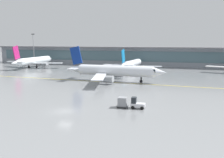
{
  "coord_description": "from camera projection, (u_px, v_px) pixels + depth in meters",
  "views": [
    {
      "loc": [
        20.46,
        -38.19,
        12.35
      ],
      "look_at": [
        2.69,
        20.03,
        3.0
      ],
      "focal_mm": 39.56,
      "sensor_mm": 36.0,
      "label": 1
    }
  ],
  "objects": [
    {
      "name": "apron_light_mast_0",
      "position": [
        34.0,
        48.0,
        132.16
      ],
      "size": [
        1.8,
        0.36,
        16.31
      ],
      "color": "gray",
      "rests_on": "ground_plane"
    },
    {
      "name": "taxiway_centreline_stripe",
      "position": [
        113.0,
        82.0,
        74.68
      ],
      "size": [
        109.95,
        4.09,
        0.01
      ],
      "primitive_type": "cube",
      "rotation": [
        0.0,
        0.0,
        -0.03
      ],
      "color": "yellow",
      "rests_on": "ground_plane"
    },
    {
      "name": "taxiing_regional_jet",
      "position": [
        114.0,
        71.0,
        76.21
      ],
      "size": [
        32.67,
        30.41,
        10.83
      ],
      "rotation": [
        0.0,
        0.0,
        -0.03
      ],
      "color": "silver",
      "rests_on": "ground_plane"
    },
    {
      "name": "gate_airplane_1",
      "position": [
        132.0,
        64.0,
        104.99
      ],
      "size": [
        26.25,
        28.32,
        9.38
      ],
      "rotation": [
        0.0,
        0.0,
        1.49
      ],
      "color": "silver",
      "rests_on": "ground_plane"
    },
    {
      "name": "cargo_dolly_lead",
      "position": [
        123.0,
        102.0,
        46.29
      ],
      "size": [
        2.16,
        1.68,
        1.94
      ],
      "rotation": [
        0.0,
        0.0,
        0.04
      ],
      "color": "#595B60",
      "rests_on": "ground_plane"
    },
    {
      "name": "gate_airplane_0",
      "position": [
        34.0,
        61.0,
        116.75
      ],
      "size": [
        29.81,
        31.94,
        10.61
      ],
      "rotation": [
        0.0,
        0.0,
        1.57
      ],
      "color": "white",
      "rests_on": "ground_plane"
    },
    {
      "name": "baggage_tug",
      "position": [
        137.0,
        104.0,
        45.63
      ],
      "size": [
        2.65,
        1.7,
        2.1
      ],
      "rotation": [
        0.0,
        0.0,
        0.04
      ],
      "color": "silver",
      "rests_on": "ground_plane"
    },
    {
      "name": "ground_plane",
      "position": [
        65.0,
        111.0,
        43.88
      ],
      "size": [
        400.0,
        400.0,
        0.0
      ],
      "primitive_type": "plane",
      "color": "gray"
    },
    {
      "name": "terminal_concourse",
      "position": [
        145.0,
        56.0,
        124.6
      ],
      "size": [
        175.4,
        11.0,
        9.6
      ],
      "color": "#8C939E",
      "rests_on": "ground_plane"
    }
  ]
}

